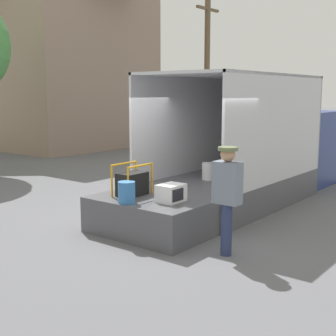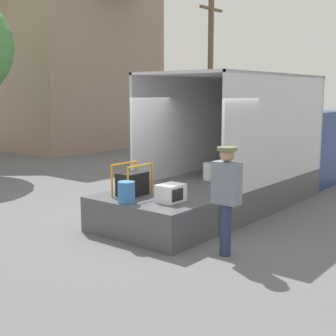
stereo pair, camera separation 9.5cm
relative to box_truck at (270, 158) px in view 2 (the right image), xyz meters
The scene contains 9 objects.
ground_plane 4.22m from the box_truck, behind, with size 160.00×160.00×0.00m, color slate.
box_truck is the anchor object (origin of this frame).
tailgate_deck 4.87m from the box_truck, behind, with size 1.43×2.18×0.67m, color #4C4C51.
microwave 4.82m from the box_truck, behind, with size 0.48×0.39×0.32m.
portable_generator 4.83m from the box_truck, behind, with size 0.71×0.45×0.61m.
orange_bucket 5.36m from the box_truck, behind, with size 0.30×0.30×0.38m.
worker_person 5.25m from the box_truck, 160.80° to the right, with size 0.32×0.44×1.76m.
house_backdrop 14.72m from the box_truck, 73.93° to the left, with size 7.44×8.12×9.75m.
utility_pole 11.76m from the box_truck, 41.86° to the left, with size 1.80×0.28×7.23m.
Camera 2 is at (-7.05, -5.55, 2.59)m, focal length 50.00 mm.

